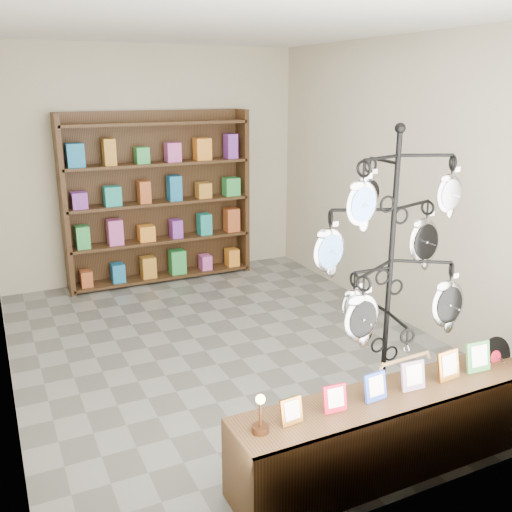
% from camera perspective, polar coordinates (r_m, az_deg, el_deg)
% --- Properties ---
extents(ground, '(5.00, 5.00, 0.00)m').
position_cam_1_polar(ground, '(5.78, -2.74, -8.97)').
color(ground, slate).
rests_on(ground, ground).
extents(room_envelope, '(5.00, 5.00, 5.00)m').
position_cam_1_polar(room_envelope, '(5.25, -3.02, 9.55)').
color(room_envelope, '#B7AB93').
rests_on(room_envelope, ground).
extents(display_tree, '(1.16, 0.98, 2.27)m').
position_cam_1_polar(display_tree, '(4.14, 13.33, -0.51)').
color(display_tree, black).
rests_on(display_tree, ground).
extents(front_shelf, '(2.26, 0.47, 0.80)m').
position_cam_1_polar(front_shelf, '(4.10, 13.31, -16.60)').
color(front_shelf, black).
rests_on(front_shelf, ground).
extents(back_shelving, '(2.42, 0.36, 2.20)m').
position_cam_1_polar(back_shelving, '(7.53, -9.71, 5.19)').
color(back_shelving, black).
rests_on(back_shelving, ground).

